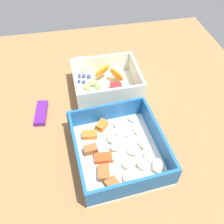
# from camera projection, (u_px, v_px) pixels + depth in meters

# --- Properties ---
(table_surface) EXTENTS (0.80, 0.80, 0.02)m
(table_surface) POSITION_uv_depth(u_px,v_px,m) (105.00, 117.00, 0.58)
(table_surface) COLOR brown
(table_surface) RESTS_ON ground
(pasta_container) EXTENTS (0.20, 0.18, 0.05)m
(pasta_container) POSITION_uv_depth(u_px,v_px,m) (119.00, 150.00, 0.49)
(pasta_container) COLOR white
(pasta_container) RESTS_ON table_surface
(fruit_bowl) EXTENTS (0.14, 0.16, 0.06)m
(fruit_bowl) POSITION_uv_depth(u_px,v_px,m) (106.00, 83.00, 0.62)
(fruit_bowl) COLOR silver
(fruit_bowl) RESTS_ON table_surface
(candy_bar) EXTENTS (0.07, 0.03, 0.01)m
(candy_bar) POSITION_uv_depth(u_px,v_px,m) (41.00, 113.00, 0.57)
(candy_bar) COLOR #51197A
(candy_bar) RESTS_ON table_surface
(paper_cup_liner) EXTENTS (0.04, 0.04, 0.02)m
(paper_cup_liner) POSITION_uv_depth(u_px,v_px,m) (80.00, 64.00, 0.69)
(paper_cup_liner) COLOR white
(paper_cup_liner) RESTS_ON table_surface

